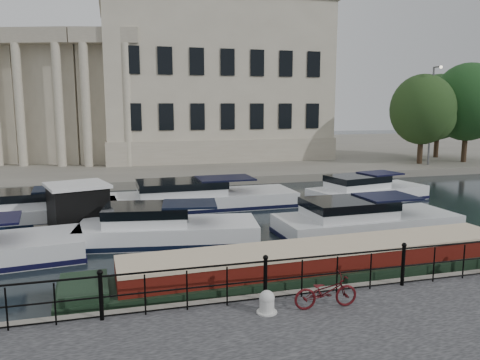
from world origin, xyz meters
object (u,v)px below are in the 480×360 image
(bicycle, at_px, (326,291))
(harbour_hut, at_px, (78,210))
(mooring_bollard, at_px, (267,302))
(narrowboat, at_px, (324,271))

(bicycle, bearing_deg, harbour_hut, 32.64)
(mooring_bollard, bearing_deg, harbour_hut, 114.08)
(mooring_bollard, bearing_deg, bicycle, -4.68)
(bicycle, relative_size, narrowboat, 0.10)
(bicycle, height_order, narrowboat, bicycle)
(bicycle, distance_m, mooring_bollard, 1.49)
(harbour_hut, bearing_deg, mooring_bollard, -82.28)
(mooring_bollard, distance_m, narrowboat, 3.97)
(mooring_bollard, distance_m, harbour_hut, 12.20)
(bicycle, xyz_separation_m, mooring_bollard, (-1.48, 0.12, -0.16))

